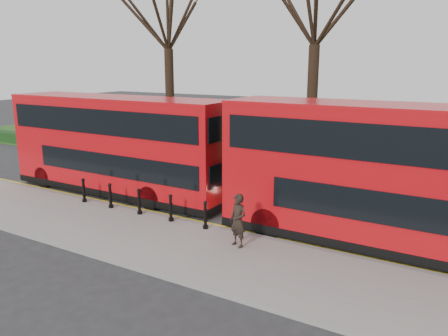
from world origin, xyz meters
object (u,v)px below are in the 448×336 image
Objects in this scene: bollard_row at (139,202)px; bus_lead at (118,146)px; bus_rear at (404,180)px; pedestrian at (238,221)px.

bollard_row is 4.10m from bus_lead.
pedestrian is (-4.54, -2.70, -1.36)m from bus_rear.
pedestrian is (4.90, -0.79, 0.39)m from bollard_row.
bus_lead is at bearing 177.60° from pedestrian.
bollard_row is at bearing -171.24° from pedestrian.
bus_rear is (9.43, 1.91, 1.75)m from bollard_row.
bus_rear is at bearing 11.47° from bollard_row.
bollard_row is 0.54× the size of bus_rear.
pedestrian reaches higher than bollard_row.
bus_rear is 5.45m from pedestrian.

